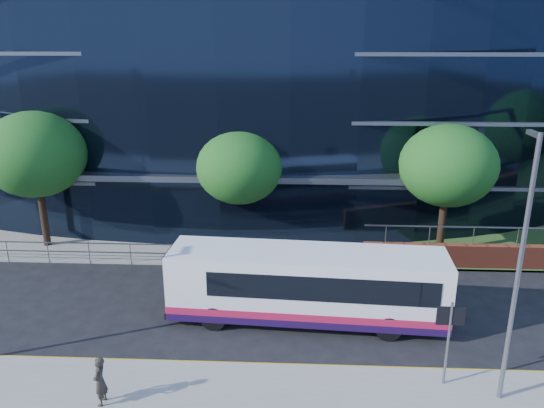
# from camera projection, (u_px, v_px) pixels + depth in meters

# --- Properties ---
(ground) EXTENTS (200.00, 200.00, 0.00)m
(ground) POSITION_uv_depth(u_px,v_px,m) (299.00, 353.00, 18.29)
(ground) COLOR black
(ground) RESTS_ON ground
(kerb) EXTENTS (80.00, 0.25, 0.16)m
(kerb) POSITION_uv_depth(u_px,v_px,m) (299.00, 369.00, 17.32)
(kerb) COLOR gray
(kerb) RESTS_ON ground
(yellow_line_outer) EXTENTS (80.00, 0.08, 0.01)m
(yellow_line_outer) POSITION_uv_depth(u_px,v_px,m) (299.00, 367.00, 17.53)
(yellow_line_outer) COLOR gold
(yellow_line_outer) RESTS_ON ground
(yellow_line_inner) EXTENTS (80.00, 0.08, 0.01)m
(yellow_line_inner) POSITION_uv_depth(u_px,v_px,m) (299.00, 364.00, 17.67)
(yellow_line_inner) COLOR gold
(yellow_line_inner) RESTS_ON ground
(far_forecourt) EXTENTS (50.00, 8.00, 0.10)m
(far_forecourt) POSITION_uv_depth(u_px,v_px,m) (189.00, 234.00, 29.00)
(far_forecourt) COLOR gray
(far_forecourt) RESTS_ON ground
(glass_office) EXTENTS (44.00, 23.10, 16.00)m
(glass_office) POSITION_uv_depth(u_px,v_px,m) (242.00, 72.00, 35.81)
(glass_office) COLOR black
(glass_office) RESTS_ON ground
(guard_railings) EXTENTS (24.00, 0.05, 1.10)m
(guard_railings) POSITION_uv_depth(u_px,v_px,m) (130.00, 249.00, 25.06)
(guard_railings) COLOR slate
(guard_railings) RESTS_ON ground
(street_sign) EXTENTS (0.85, 0.09, 2.80)m
(street_sign) POSITION_uv_depth(u_px,v_px,m) (450.00, 326.00, 15.91)
(street_sign) COLOR slate
(street_sign) RESTS_ON pavement_near
(tree_far_a) EXTENTS (4.95, 4.95, 6.98)m
(tree_far_a) POSITION_uv_depth(u_px,v_px,m) (35.00, 155.00, 25.94)
(tree_far_a) COLOR black
(tree_far_a) RESTS_ON ground
(tree_far_b) EXTENTS (4.29, 4.29, 6.05)m
(tree_far_b) POSITION_uv_depth(u_px,v_px,m) (239.00, 167.00, 26.16)
(tree_far_b) COLOR black
(tree_far_b) RESTS_ON ground
(tree_far_c) EXTENTS (4.62, 4.62, 6.51)m
(tree_far_c) POSITION_uv_depth(u_px,v_px,m) (448.00, 166.00, 25.12)
(tree_far_c) COLOR black
(tree_far_c) RESTS_ON ground
(tree_dist_e) EXTENTS (4.62, 4.62, 6.51)m
(tree_dist_e) POSITION_uv_depth(u_px,v_px,m) (536.00, 95.00, 53.78)
(tree_dist_e) COLOR black
(tree_dist_e) RESTS_ON ground
(streetlight_east) EXTENTS (0.15, 0.77, 8.00)m
(streetlight_east) POSITION_uv_depth(u_px,v_px,m) (519.00, 266.00, 14.58)
(streetlight_east) COLOR slate
(streetlight_east) RESTS_ON pavement_near
(city_bus) EXTENTS (10.54, 3.05, 2.82)m
(city_bus) POSITION_uv_depth(u_px,v_px,m) (309.00, 285.00, 19.96)
(city_bus) COLOR white
(city_bus) RESTS_ON ground
(pedestrian_b) EXTENTS (0.38, 0.57, 1.53)m
(pedestrian_b) POSITION_uv_depth(u_px,v_px,m) (100.00, 381.00, 15.38)
(pedestrian_b) COLOR #2F2921
(pedestrian_b) RESTS_ON pavement_near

